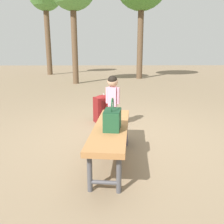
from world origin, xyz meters
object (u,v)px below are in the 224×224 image
Objects in this scene: child_standing at (113,93)px; backpack_small at (120,135)px; handbag at (112,118)px; park_bench at (111,130)px; backpack_large at (103,108)px.

child_standing is 3.10× the size of backpack_small.
handbag is at bearing 178.48° from child_standing.
child_standing is at bearing -2.23° from park_bench.
child_standing reaches higher than backpack_small.
backpack_large is (0.33, 0.17, -0.34)m from child_standing.
child_standing is at bearing -152.88° from backpack_large.
child_standing is (1.46, -0.04, 0.04)m from handbag.
handbag is 0.40× the size of child_standing.
backpack_small is (0.62, -0.13, -0.43)m from handbag.
handbag is 0.76m from backpack_small.
handbag is 1.46m from child_standing.
park_bench is 0.22m from handbag.
backpack_small is (-1.17, -0.26, -0.13)m from backpack_large.
backpack_small is at bearing -15.73° from park_bench.
child_standing is at bearing 6.12° from backpack_small.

